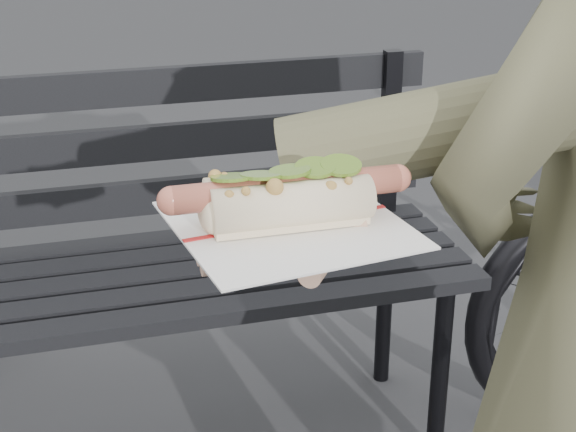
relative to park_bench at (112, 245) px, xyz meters
name	(u,v)px	position (x,y,z in m)	size (l,w,h in m)	color
park_bench	(112,245)	(0.00, 0.00, 0.00)	(1.50, 0.44, 0.88)	black
held_hotdog	(471,138)	(0.30, -1.02, 0.54)	(0.64, 0.31, 0.20)	brown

